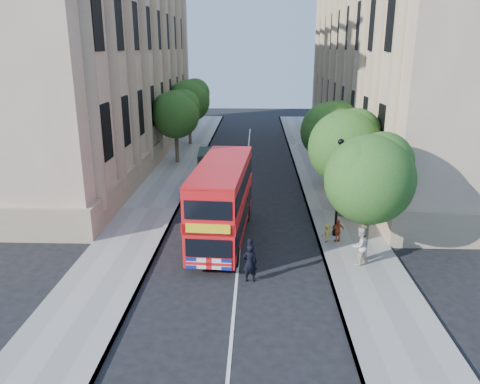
# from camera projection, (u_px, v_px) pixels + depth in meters

# --- Properties ---
(ground) EXTENTS (120.00, 120.00, 0.00)m
(ground) POSITION_uv_depth(u_px,v_px,m) (236.00, 292.00, 19.16)
(ground) COLOR black
(ground) RESTS_ON ground
(pavement_right) EXTENTS (3.50, 80.00, 0.12)m
(pavement_right) POSITION_uv_depth(u_px,v_px,m) (337.00, 211.00, 28.49)
(pavement_right) COLOR gray
(pavement_right) RESTS_ON ground
(pavement_left) EXTENTS (3.50, 80.00, 0.12)m
(pavement_left) POSITION_uv_depth(u_px,v_px,m) (150.00, 209.00, 28.88)
(pavement_left) COLOR gray
(pavement_left) RESTS_ON ground
(building_right) EXTENTS (12.00, 38.00, 18.00)m
(building_right) POSITION_uv_depth(u_px,v_px,m) (413.00, 55.00, 38.92)
(building_right) COLOR tan
(building_right) RESTS_ON ground
(building_left) EXTENTS (12.00, 38.00, 18.00)m
(building_left) POSITION_uv_depth(u_px,v_px,m) (86.00, 55.00, 39.86)
(building_left) COLOR tan
(building_left) RESTS_ON ground
(tree_right_near) EXTENTS (4.00, 4.00, 6.08)m
(tree_right_near) POSITION_uv_depth(u_px,v_px,m) (371.00, 174.00, 20.59)
(tree_right_near) COLOR #473828
(tree_right_near) RESTS_ON ground
(tree_right_mid) EXTENTS (4.20, 4.20, 6.37)m
(tree_right_mid) POSITION_uv_depth(u_px,v_px,m) (346.00, 143.00, 26.26)
(tree_right_mid) COLOR #473828
(tree_right_mid) RESTS_ON ground
(tree_right_far) EXTENTS (4.00, 4.00, 6.15)m
(tree_right_far) POSITION_uv_depth(u_px,v_px,m) (330.00, 128.00, 32.03)
(tree_right_far) COLOR #473828
(tree_right_far) RESTS_ON ground
(tree_left_far) EXTENTS (4.00, 4.00, 6.30)m
(tree_left_far) POSITION_uv_depth(u_px,v_px,m) (176.00, 112.00, 39.07)
(tree_left_far) COLOR #473828
(tree_left_far) RESTS_ON ground
(tree_left_back) EXTENTS (4.20, 4.20, 6.65)m
(tree_left_back) POSITION_uv_depth(u_px,v_px,m) (189.00, 98.00, 46.63)
(tree_left_back) COLOR #473828
(tree_left_back) RESTS_ON ground
(lamp_post) EXTENTS (0.32, 0.32, 5.16)m
(lamp_post) POSITION_uv_depth(u_px,v_px,m) (338.00, 192.00, 23.97)
(lamp_post) COLOR black
(lamp_post) RESTS_ON pavement_right
(double_decker_bus) EXTENTS (2.88, 8.78, 3.99)m
(double_decker_bus) POSITION_uv_depth(u_px,v_px,m) (222.00, 199.00, 23.79)
(double_decker_bus) COLOR red
(double_decker_bus) RESTS_ON ground
(box_van) EXTENTS (2.28, 4.93, 2.75)m
(box_van) POSITION_uv_depth(u_px,v_px,m) (213.00, 174.00, 31.93)
(box_van) COLOR black
(box_van) RESTS_ON ground
(police_constable) EXTENTS (0.66, 0.48, 1.70)m
(police_constable) POSITION_uv_depth(u_px,v_px,m) (250.00, 263.00, 19.84)
(police_constable) COLOR black
(police_constable) RESTS_ON ground
(woman_pedestrian) EXTENTS (1.10, 1.03, 1.79)m
(woman_pedestrian) POSITION_uv_depth(u_px,v_px,m) (360.00, 246.00, 21.13)
(woman_pedestrian) COLOR beige
(woman_pedestrian) RESTS_ON pavement_right
(child_a) EXTENTS (0.75, 0.51, 1.18)m
(child_a) POSITION_uv_depth(u_px,v_px,m) (338.00, 231.00, 23.70)
(child_a) COLOR #CC5324
(child_a) RESTS_ON pavement_right
(child_b) EXTENTS (0.73, 0.61, 0.99)m
(child_b) POSITION_uv_depth(u_px,v_px,m) (327.00, 233.00, 23.71)
(child_b) COLOR gold
(child_b) RESTS_ON pavement_right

